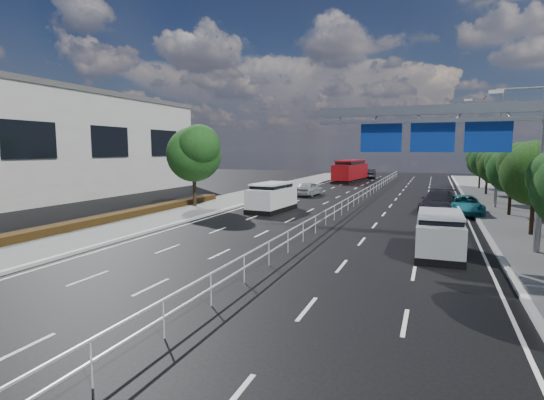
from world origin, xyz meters
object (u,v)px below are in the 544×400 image
(overhead_gantry, at_px, (449,131))
(parked_car_dark, at_px, (438,202))
(red_bus, at_px, (350,171))
(near_car_dark, at_px, (370,174))
(white_minivan, at_px, (272,197))
(near_car_silver, at_px, (309,189))
(parked_car_teal, at_px, (464,205))
(pedestrian_a, at_px, (544,209))
(silver_minivan, at_px, (439,234))

(overhead_gantry, xyz_separation_m, parked_car_dark, (-0.22, 12.19, -4.79))
(red_bus, relative_size, near_car_dark, 2.33)
(white_minivan, bearing_deg, near_car_dark, 92.13)
(near_car_silver, height_order, parked_car_dark, parked_car_dark)
(near_car_silver, distance_m, parked_car_teal, 16.39)
(near_car_silver, bearing_deg, overhead_gantry, 128.57)
(near_car_silver, bearing_deg, pedestrian_a, 156.64)
(pedestrian_a, bearing_deg, silver_minivan, 26.50)
(white_minivan, xyz_separation_m, parked_car_dark, (11.98, 3.73, -0.26))
(parked_car_teal, distance_m, parked_car_dark, 1.80)
(overhead_gantry, xyz_separation_m, pedestrian_a, (6.07, 9.44, -4.62))
(near_car_dark, bearing_deg, white_minivan, 83.69)
(overhead_gantry, bearing_deg, white_minivan, 145.28)
(overhead_gantry, xyz_separation_m, near_car_silver, (-12.59, 20.23, -4.88))
(white_minivan, distance_m, red_bus, 32.09)
(silver_minivan, bearing_deg, overhead_gantry, 80.44)
(overhead_gantry, xyz_separation_m, near_car_dark, (-10.47, 48.74, -4.83))
(white_minivan, bearing_deg, pedestrian_a, 7.67)
(red_bus, bearing_deg, parked_car_dark, -61.68)
(red_bus, height_order, near_car_silver, red_bus)
(near_car_silver, bearing_deg, white_minivan, 98.55)
(pedestrian_a, bearing_deg, near_car_silver, -63.71)
(silver_minivan, bearing_deg, parked_car_dark, 89.08)
(white_minivan, xyz_separation_m, parked_car_teal, (13.76, 3.49, -0.38))
(red_bus, relative_size, silver_minivan, 2.33)
(silver_minivan, height_order, parked_car_dark, silver_minivan)
(overhead_gantry, bearing_deg, near_car_silver, 121.90)
(near_car_silver, relative_size, near_car_dark, 0.91)
(red_bus, xyz_separation_m, silver_minivan, (11.94, -42.11, -0.72))
(white_minivan, bearing_deg, near_car_silver, 96.47)
(red_bus, distance_m, parked_car_dark, 30.78)
(white_minivan, relative_size, pedestrian_a, 3.07)
(red_bus, distance_m, silver_minivan, 43.77)
(white_minivan, distance_m, near_car_dark, 40.32)
(near_car_dark, bearing_deg, overhead_gantry, 98.27)
(white_minivan, bearing_deg, parked_car_dark, 21.89)
(parked_car_dark, bearing_deg, parked_car_teal, -0.55)
(near_car_silver, distance_m, pedestrian_a, 21.55)
(silver_minivan, xyz_separation_m, pedestrian_a, (6.31, 11.01, 0.04))
(near_car_silver, xyz_separation_m, near_car_dark, (2.12, 28.52, 0.05))
(red_bus, height_order, silver_minivan, red_bus)
(overhead_gantry, relative_size, pedestrian_a, 6.04)
(white_minivan, bearing_deg, overhead_gantry, -30.14)
(red_bus, bearing_deg, near_car_silver, -85.70)
(parked_car_dark, bearing_deg, near_car_dark, 112.84)
(near_car_silver, distance_m, near_car_dark, 28.59)
(overhead_gantry, height_order, silver_minivan, overhead_gantry)
(overhead_gantry, height_order, parked_car_teal, overhead_gantry)
(parked_car_teal, distance_m, pedestrian_a, 5.17)
(parked_car_teal, bearing_deg, parked_car_dark, 169.04)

